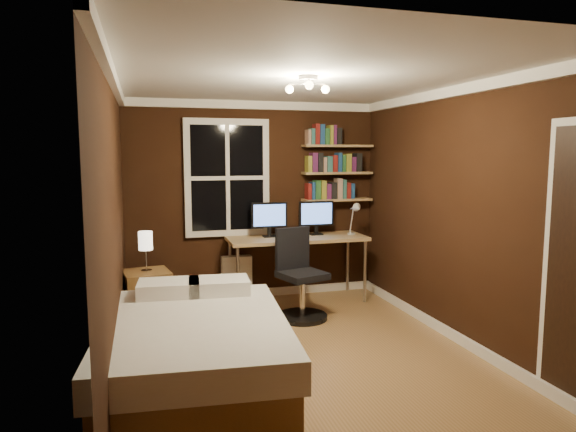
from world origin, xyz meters
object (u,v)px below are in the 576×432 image
object	(u,v)px
desk_lamp	(354,218)
radiator	(237,278)
monitor_left	(269,220)
office_chair	(300,284)
desk	(297,241)
monitor_right	(316,218)
bedside_lamp	(146,251)
bed	(196,348)
nightstand	(147,298)

from	to	relation	value
desk_lamp	radiator	bearing A→B (deg)	166.78
monitor_left	office_chair	distance (m)	1.00
desk	monitor_right	size ratio (longest dim) A/B	3.80
desk	office_chair	bearing A→B (deg)	-104.01
radiator	monitor_left	xyz separation A→B (m)	(0.39, -0.15, 0.75)
desk_lamp	monitor_left	bearing A→B (deg)	169.83
radiator	office_chair	size ratio (longest dim) A/B	0.56
radiator	bedside_lamp	bearing A→B (deg)	-149.16
bed	nightstand	size ratio (longest dim) A/B	3.58
nightstand	desk	bearing A→B (deg)	3.36
bed	bedside_lamp	distance (m)	1.72
desk	office_chair	size ratio (longest dim) A/B	1.70
office_chair	monitor_left	bearing A→B (deg)	85.53
nightstand	desk_lamp	world-z (taller)	desk_lamp
radiator	monitor_right	xyz separation A→B (m)	(1.01, -0.15, 0.75)
monitor_left	nightstand	bearing A→B (deg)	-161.32
radiator	monitor_right	bearing A→B (deg)	-8.52
monitor_left	office_chair	world-z (taller)	monitor_left
nightstand	monitor_right	world-z (taller)	monitor_right
bed	nightstand	xyz separation A→B (m)	(-0.36, 1.60, 0.01)
monitor_right	nightstand	bearing A→B (deg)	-166.54
nightstand	desk_lamp	distance (m)	2.67
bed	bedside_lamp	xyz separation A→B (m)	(-0.36, 1.60, 0.52)
radiator	bed	bearing A→B (deg)	-108.08
monitor_right	desk	bearing A→B (deg)	-162.95
radiator	desk_lamp	world-z (taller)	desk_lamp
desk_lamp	office_chair	bearing A→B (deg)	-147.75
nightstand	office_chair	size ratio (longest dim) A/B	0.58
bed	office_chair	size ratio (longest dim) A/B	2.07
office_chair	bedside_lamp	bearing A→B (deg)	154.44
bedside_lamp	radiator	xyz separation A→B (m)	(1.10, 0.66, -0.52)
desk	bed	bearing A→B (deg)	-125.94
desk	monitor_left	size ratio (longest dim) A/B	3.80
nightstand	monitor_left	bearing A→B (deg)	9.15
nightstand	bedside_lamp	bearing A→B (deg)	0.00
bed	nightstand	distance (m)	1.64
bedside_lamp	desk	world-z (taller)	bedside_lamp
bed	monitor_right	bearing A→B (deg)	55.35
desk	monitor_right	bearing A→B (deg)	17.05
monitor_right	desk_lamp	bearing A→B (deg)	-23.26
monitor_left	office_chair	size ratio (longest dim) A/B	0.45
bedside_lamp	office_chair	world-z (taller)	bedside_lamp
nightstand	radiator	world-z (taller)	nightstand
office_chair	nightstand	bearing A→B (deg)	154.44
monitor_right	office_chair	distance (m)	1.09
bedside_lamp	desk	distance (m)	1.87
radiator	office_chair	xyz separation A→B (m)	(0.56, -0.90, 0.11)
nightstand	office_chair	bearing A→B (deg)	-17.94
radiator	desk_lamp	size ratio (longest dim) A/B	1.29
radiator	desk	world-z (taller)	desk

